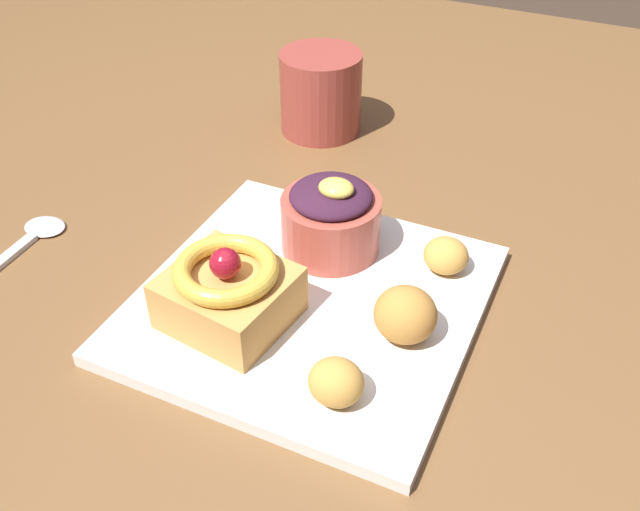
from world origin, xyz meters
TOP-DOWN VIEW (x-y plane):
  - dining_table at (0.00, 0.00)m, footprint 1.49×1.05m
  - front_plate at (0.05, -0.23)m, footprint 0.26×0.26m
  - cake_slice at (0.00, -0.28)m, footprint 0.10×0.10m
  - berry_ramekin at (0.03, -0.16)m, footprint 0.09×0.09m
  - fritter_front at (0.11, -0.32)m, footprint 0.04×0.04m
  - fritter_middle at (0.13, -0.15)m, footprint 0.04×0.04m
  - fritter_back at (0.13, -0.24)m, footprint 0.05×0.05m
  - spoon at (-0.23, -0.26)m, footprint 0.04×0.13m
  - coffee_mug at (-0.07, 0.05)m, footprint 0.09×0.09m

SIDE VIEW (x-z plane):
  - dining_table at x=0.00m, z-range 0.28..1.01m
  - spoon at x=-0.23m, z-range 0.73..0.73m
  - front_plate at x=0.05m, z-range 0.73..0.74m
  - fritter_middle at x=0.13m, z-range 0.74..0.77m
  - fritter_front at x=0.11m, z-range 0.74..0.78m
  - fritter_back at x=0.13m, z-range 0.74..0.79m
  - cake_slice at x=0.00m, z-range 0.74..0.80m
  - berry_ramekin at x=0.03m, z-range 0.74..0.81m
  - coffee_mug at x=-0.07m, z-range 0.73..0.82m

